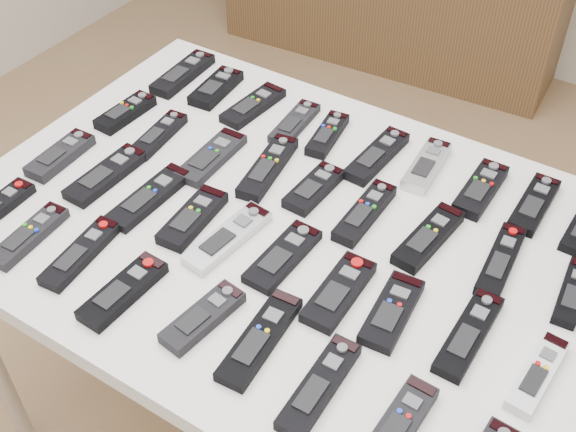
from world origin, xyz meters
The scene contains 37 objects.
ground centered at (0.00, 0.00, 0.00)m, with size 4.00×4.00×0.00m, color #986F4D.
table centered at (0.02, -0.11, 0.72)m, with size 1.25×0.88×0.78m.
remote_0 centered at (-0.47, 0.19, 0.79)m, with size 0.06×0.19×0.02m, color black.
remote_1 centered at (-0.36, 0.18, 0.79)m, with size 0.06×0.16×0.02m, color black.
remote_2 centered at (-0.25, 0.17, 0.79)m, with size 0.06×0.17×0.02m, color black.
remote_3 centered at (-0.13, 0.16, 0.79)m, with size 0.05×0.16×0.02m, color black.
remote_4 centered at (-0.05, 0.16, 0.79)m, with size 0.05×0.15×0.02m, color black.
remote_5 centered at (0.08, 0.15, 0.79)m, with size 0.05×0.19×0.02m, color black.
remote_6 centered at (0.18, 0.18, 0.79)m, with size 0.05×0.17×0.02m, color #B7B7BC.
remote_7 centered at (0.30, 0.17, 0.79)m, with size 0.06×0.17×0.02m, color black.
remote_8 centered at (0.41, 0.18, 0.79)m, with size 0.05×0.17×0.02m, color black.
remote_10 centered at (-0.48, -0.01, 0.79)m, with size 0.05×0.15×0.02m, color black.
remote_11 centered at (-0.36, -0.03, 0.79)m, with size 0.05×0.16×0.02m, color black.
remote_12 centered at (-0.21, -0.04, 0.79)m, with size 0.06×0.18×0.02m, color black.
remote_13 centered at (-0.09, 0.00, 0.79)m, with size 0.05×0.20×0.02m, color black.
remote_14 centered at (0.02, -0.01, 0.79)m, with size 0.06×0.15×0.02m, color black.
remote_15 centered at (0.14, -0.02, 0.79)m, with size 0.05×0.18×0.02m, color black.
remote_16 centered at (0.27, -0.01, 0.79)m, with size 0.05×0.18×0.02m, color black.
remote_17 centered at (0.41, 0.00, 0.79)m, with size 0.05×0.18×0.02m, color black.
remote_18 centered at (0.54, 0.00, 0.79)m, with size 0.04×0.16×0.02m, color black.
remote_19 centered at (-0.49, -0.20, 0.79)m, with size 0.05×0.16×0.02m, color black.
remote_20 centered at (-0.36, -0.20, 0.79)m, with size 0.06×0.19×0.02m, color black.
remote_21 centered at (-0.24, -0.20, 0.79)m, with size 0.06×0.20×0.02m, color black.
remote_22 centered at (-0.13, -0.21, 0.79)m, with size 0.06×0.17×0.02m, color black.
remote_23 centered at (-0.04, -0.21, 0.79)m, with size 0.05×0.19×0.02m, color #B7B7BC.
remote_24 centered at (0.07, -0.20, 0.79)m, with size 0.06×0.17×0.02m, color black.
remote_25 centered at (0.20, -0.22, 0.79)m, with size 0.06×0.17×0.02m, color black.
remote_26 centered at (0.29, -0.21, 0.79)m, with size 0.06×0.16×0.02m, color black.
remote_27 centered at (0.42, -0.18, 0.79)m, with size 0.05×0.19×0.02m, color black.
remote_28 centered at (0.54, -0.20, 0.79)m, with size 0.04×0.16×0.02m, color silver.
remote_30 centered at (-0.36, -0.41, 0.79)m, with size 0.05×0.17×0.02m, color black.
remote_31 centered at (-0.25, -0.39, 0.79)m, with size 0.05×0.18×0.02m, color black.
remote_32 centered at (-0.12, -0.42, 0.79)m, with size 0.06×0.17×0.02m, color black.
remote_33 centered at (0.03, -0.39, 0.79)m, with size 0.05×0.16×0.02m, color black.
remote_34 centered at (0.14, -0.37, 0.79)m, with size 0.05×0.20×0.02m, color black.
remote_35 centered at (0.27, -0.40, 0.79)m, with size 0.05×0.19×0.02m, color black.
remote_36 centered at (0.40, -0.39, 0.79)m, with size 0.05×0.16×0.02m, color black.
Camera 1 is at (0.56, -0.96, 1.74)m, focal length 45.00 mm.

